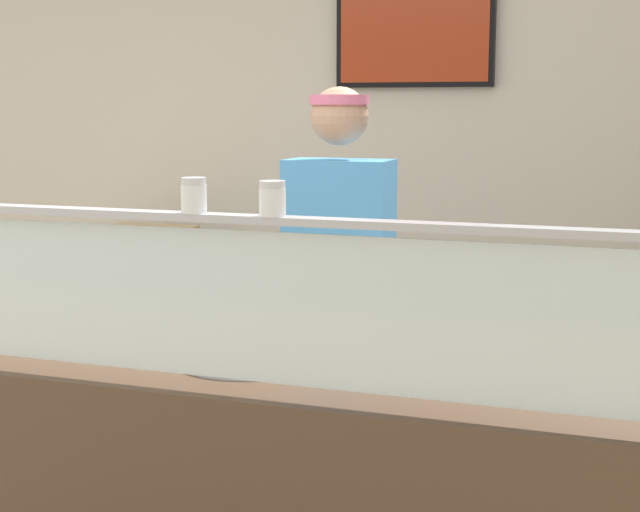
# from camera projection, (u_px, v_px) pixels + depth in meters

# --- Properties ---
(shop_rear_unit) EXTENTS (6.62, 0.13, 2.70)m
(shop_rear_unit) POSITION_uv_depth(u_px,v_px,m) (478.00, 173.00, 4.63)
(shop_rear_unit) COLOR silver
(shop_rear_unit) RESTS_ON ground
(sneeze_guard) EXTENTS (2.05, 0.06, 0.47)m
(sneeze_guard) POSITION_uv_depth(u_px,v_px,m) (310.00, 288.00, 2.28)
(sneeze_guard) COLOR #B2B5BC
(sneeze_guard) RESTS_ON serving_counter
(pizza_tray) EXTENTS (0.45, 0.45, 0.04)m
(pizza_tray) POSITION_uv_depth(u_px,v_px,m) (251.00, 354.00, 2.72)
(pizza_tray) COLOR #9EA0A8
(pizza_tray) RESTS_ON serving_counter
(pizza_server) EXTENTS (0.14, 0.29, 0.01)m
(pizza_server) POSITION_uv_depth(u_px,v_px,m) (242.00, 347.00, 2.71)
(pizza_server) COLOR #ADAFB7
(pizza_server) RESTS_ON pizza_tray
(parmesan_shaker) EXTENTS (0.07, 0.07, 0.09)m
(parmesan_shaker) POSITION_uv_depth(u_px,v_px,m) (194.00, 198.00, 2.35)
(parmesan_shaker) COLOR white
(parmesan_shaker) RESTS_ON sneeze_guard
(pepper_flake_shaker) EXTENTS (0.07, 0.07, 0.09)m
(pepper_flake_shaker) POSITION_uv_depth(u_px,v_px,m) (272.00, 201.00, 2.28)
(pepper_flake_shaker) COLOR white
(pepper_flake_shaker) RESTS_ON sneeze_guard
(worker_figure) EXTENTS (0.41, 0.50, 1.76)m
(worker_figure) POSITION_uv_depth(u_px,v_px,m) (340.00, 294.00, 3.39)
(worker_figure) COLOR #23232D
(worker_figure) RESTS_ON ground
(prep_shelf) EXTENTS (0.70, 0.55, 0.88)m
(prep_shelf) POSITION_uv_depth(u_px,v_px,m) (145.00, 346.00, 4.85)
(prep_shelf) COLOR #B7BABF
(prep_shelf) RESTS_ON ground
(pizza_box_stack) EXTENTS (0.50, 0.48, 0.18)m
(pizza_box_stack) POSITION_uv_depth(u_px,v_px,m) (143.00, 246.00, 4.76)
(pizza_box_stack) COLOR tan
(pizza_box_stack) RESTS_ON prep_shelf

